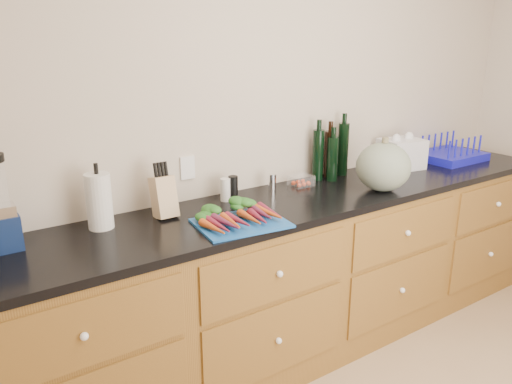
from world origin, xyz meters
TOP-DOWN VIEW (x-y plane):
  - wall_back at (0.00, 1.62)m, footprint 4.10×0.05m
  - cabinets at (0.00, 1.30)m, footprint 3.60×0.64m
  - countertop at (0.00, 1.30)m, footprint 3.64×0.62m
  - cutting_board at (-0.56, 1.14)m, footprint 0.44×0.36m
  - carrots at (-0.56, 1.18)m, footprint 0.39×0.29m
  - squash at (0.39, 1.14)m, footprint 0.31×0.31m
  - paper_towel at (-1.11, 1.46)m, footprint 0.11×0.11m
  - knife_block at (-0.81, 1.44)m, footprint 0.10×0.10m
  - grinder_salt at (-0.44, 1.48)m, footprint 0.05×0.05m
  - grinder_pepper at (-0.39, 1.48)m, footprint 0.05×0.05m
  - canister_chrome at (-0.13, 1.48)m, footprint 0.04×0.04m
  - tomato_box at (0.07, 1.47)m, footprint 0.13×0.10m
  - bottles at (0.33, 1.51)m, footprint 0.27×0.14m
  - grocery_bag at (0.87, 1.42)m, footprint 0.30×0.25m
  - dish_rack at (1.35, 1.38)m, footprint 0.44×0.35m

SIDE VIEW (x-z plane):
  - cabinets at x=0.00m, z-range 0.00..0.90m
  - countertop at x=0.00m, z-range 0.90..0.94m
  - cutting_board at x=-0.56m, z-range 0.94..0.95m
  - tomato_box at x=0.07m, z-range 0.94..1.00m
  - carrots at x=-0.56m, z-range 0.95..1.00m
  - dish_rack at x=1.35m, z-range 0.89..1.07m
  - canister_chrome at x=-0.13m, z-range 0.94..1.04m
  - grinder_salt at x=-0.44m, z-range 0.94..1.06m
  - grinder_pepper at x=-0.39m, z-range 0.94..1.07m
  - grocery_bag at x=0.87m, z-range 0.94..1.13m
  - knife_block at x=-0.81m, z-range 0.94..1.14m
  - paper_towel at x=-1.11m, z-range 0.94..1.20m
  - squash at x=0.39m, z-range 0.94..1.21m
  - bottles at x=0.33m, z-range 0.93..1.25m
  - wall_back at x=0.00m, z-range 0.00..2.60m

